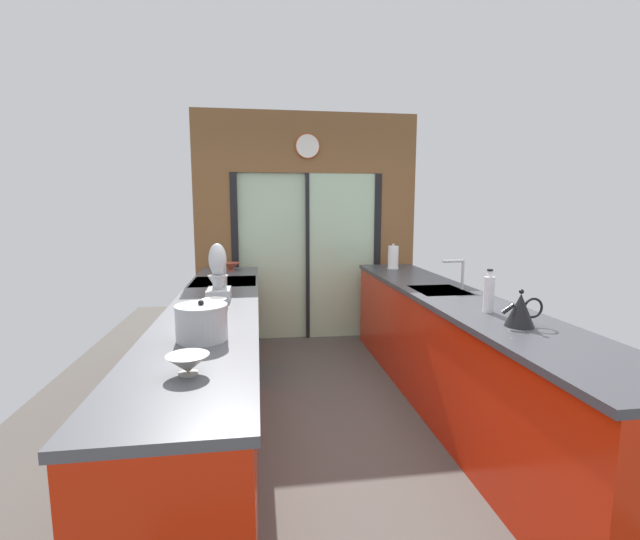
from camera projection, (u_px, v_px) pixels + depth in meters
The scene contains 15 objects.
ground_plane at pixel (332, 400), 3.69m from camera, with size 5.04×7.60×0.02m, color #4C4742.
back_wall_unit at pixel (307, 214), 5.23m from camera, with size 2.64×0.12×2.70m.
left_counter_run at pixel (215, 373), 3.03m from camera, with size 0.62×3.80×0.92m.
right_counter_run at pixel (452, 353), 3.45m from camera, with size 0.62×3.80×0.92m.
sink_faucet at pixel (459, 270), 3.63m from camera, with size 0.19×0.02×0.25m.
oven_range at pixel (226, 330), 4.13m from camera, with size 0.60×0.60×0.92m.
mixing_bowl_near at pixel (188, 364), 1.79m from camera, with size 0.18×0.18×0.08m.
mixing_bowl_mid at pixel (214, 304), 2.91m from camera, with size 0.16×0.16×0.08m.
mixing_bowl_far at pixel (231, 266), 4.73m from camera, with size 0.20×0.20×0.09m.
knife_block at pixel (222, 280), 3.52m from camera, with size 0.08×0.14×0.28m.
stand_mixer at pixel (218, 278), 3.24m from camera, with size 0.17×0.27×0.42m.
stock_pot at pixel (202, 322), 2.25m from camera, with size 0.27×0.27×0.21m.
kettle at pixel (521, 310), 2.51m from camera, with size 0.26×0.17×0.22m.
soap_bottle at pixel (489, 294), 2.85m from camera, with size 0.07×0.07×0.28m.
paper_towel_roll at pixel (393, 258), 4.85m from camera, with size 0.13×0.13×0.28m.
Camera 1 is at (-0.60, -2.84, 1.60)m, focal length 24.56 mm.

